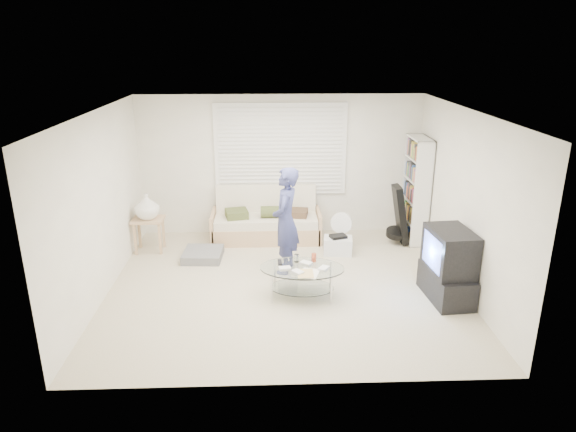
{
  "coord_description": "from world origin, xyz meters",
  "views": [
    {
      "loc": [
        -0.21,
        -6.69,
        3.38
      ],
      "look_at": [
        0.06,
        0.3,
        0.97
      ],
      "focal_mm": 32.0,
      "sensor_mm": 36.0,
      "label": 1
    }
  ],
  "objects_px": {
    "tv_unit": "(448,266)",
    "bookshelf": "(416,190)",
    "futon_sofa": "(266,223)",
    "coffee_table": "(302,273)"
  },
  "relations": [
    {
      "from": "bookshelf",
      "to": "futon_sofa",
      "type": "bearing_deg",
      "value": 176.74
    },
    {
      "from": "futon_sofa",
      "to": "coffee_table",
      "type": "relative_size",
      "value": 1.56
    },
    {
      "from": "bookshelf",
      "to": "coffee_table",
      "type": "relative_size",
      "value": 1.51
    },
    {
      "from": "coffee_table",
      "to": "tv_unit",
      "type": "bearing_deg",
      "value": -4.12
    },
    {
      "from": "bookshelf",
      "to": "tv_unit",
      "type": "xyz_separation_m",
      "value": [
        -0.13,
        -2.18,
        -0.44
      ]
    },
    {
      "from": "bookshelf",
      "to": "tv_unit",
      "type": "bearing_deg",
      "value": -93.29
    },
    {
      "from": "futon_sofa",
      "to": "bookshelf",
      "type": "bearing_deg",
      "value": -3.26
    },
    {
      "from": "futon_sofa",
      "to": "coffee_table",
      "type": "bearing_deg",
      "value": -77.14
    },
    {
      "from": "tv_unit",
      "to": "bookshelf",
      "type": "bearing_deg",
      "value": 86.71
    },
    {
      "from": "tv_unit",
      "to": "coffee_table",
      "type": "relative_size",
      "value": 0.82
    }
  ]
}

